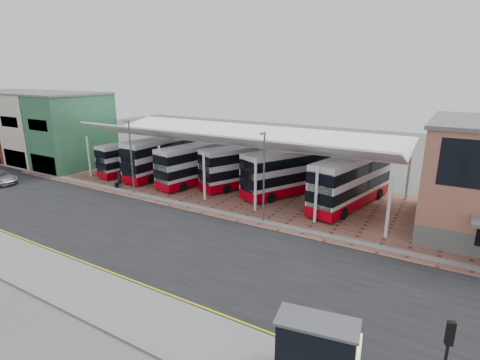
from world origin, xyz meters
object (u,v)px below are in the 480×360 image
(bus_2, at_px, (199,163))
(bus_0, at_px, (134,157))
(bus_3, at_px, (246,166))
(pedestrian, at_px, (120,180))
(bus_1, at_px, (163,157))
(bus_5, at_px, (351,181))
(bus_shelter, at_px, (322,349))
(bus_4, at_px, (291,172))
(traffic_signal_west, at_px, (447,353))

(bus_2, bearing_deg, bus_0, -166.09)
(bus_3, relative_size, pedestrian, 6.55)
(pedestrian, bearing_deg, bus_2, -27.19)
(bus_0, bearing_deg, bus_1, 17.76)
(bus_5, xyz_separation_m, bus_shelter, (5.03, -23.22, -0.66))
(bus_0, bearing_deg, bus_shelter, -26.02)
(bus_3, height_order, bus_5, bus_5)
(bus_0, xyz_separation_m, bus_3, (15.87, 2.35, 0.30))
(bus_5, bearing_deg, bus_0, -164.77)
(bus_3, distance_m, bus_5, 12.40)
(pedestrian, relative_size, bus_shelter, 0.48)
(bus_0, xyz_separation_m, bus_4, (21.57, 2.22, 0.38))
(bus_0, xyz_separation_m, traffic_signal_west, (37.62, -20.63, 0.73))
(bus_4, relative_size, bus_shelter, 3.21)
(bus_4, bearing_deg, bus_3, -155.33)
(bus_1, distance_m, bus_shelter, 36.59)
(bus_2, xyz_separation_m, pedestrian, (-6.71, -6.41, -1.44))
(bus_0, bearing_deg, bus_2, 9.81)
(bus_0, xyz_separation_m, bus_1, (4.42, 0.84, 0.39))
(bus_3, bearing_deg, traffic_signal_west, -22.55)
(bus_2, relative_size, bus_3, 1.01)
(bus_0, bearing_deg, bus_3, 15.44)
(bus_2, xyz_separation_m, bus_4, (11.18, 1.71, 0.10))
(bus_5, bearing_deg, bus_4, -173.47)
(bus_4, distance_m, bus_shelter, 26.59)
(pedestrian, distance_m, bus_shelter, 33.53)
(bus_1, height_order, bus_2, bus_1)
(traffic_signal_west, bearing_deg, bus_0, 133.28)
(bus_0, bearing_deg, pedestrian, -51.02)
(bus_0, relative_size, bus_4, 0.86)
(bus_2, bearing_deg, bus_shelter, -32.94)
(bus_5, xyz_separation_m, traffic_signal_west, (9.37, -22.20, 0.29))
(pedestrian, bearing_deg, bus_3, -36.79)
(bus_0, relative_size, pedestrian, 5.78)
(bus_2, relative_size, pedestrian, 6.61)
(bus_2, height_order, bus_3, bus_3)
(bus_4, distance_m, pedestrian, 19.71)
(bus_1, height_order, bus_shelter, bus_1)
(bus_1, height_order, bus_3, bus_1)
(bus_shelter, bearing_deg, bus_2, 126.00)
(bus_1, xyz_separation_m, bus_shelter, (28.86, -22.49, -0.61))
(traffic_signal_west, bearing_deg, bus_3, 115.45)
(bus_0, bearing_deg, bus_4, 12.90)
(bus_2, bearing_deg, bus_1, -172.06)
(bus_1, bearing_deg, bus_0, -168.31)
(bus_2, bearing_deg, bus_3, 29.72)
(bus_1, distance_m, bus_5, 23.84)
(bus_5, relative_size, traffic_signal_west, 3.08)
(bus_4, bearing_deg, bus_5, 20.45)
(bus_2, distance_m, bus_5, 17.89)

